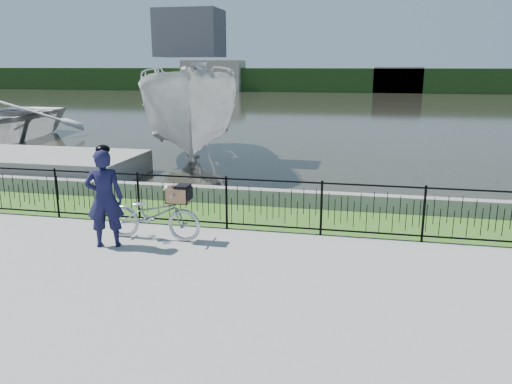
# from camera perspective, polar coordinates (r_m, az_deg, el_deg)

# --- Properties ---
(ground) EXTENTS (120.00, 120.00, 0.00)m
(ground) POSITION_cam_1_polar(r_m,az_deg,el_deg) (9.06, 0.17, -7.75)
(ground) COLOR gray
(ground) RESTS_ON ground
(grass_strip) EXTENTS (60.00, 2.00, 0.01)m
(grass_strip) POSITION_cam_1_polar(r_m,az_deg,el_deg) (11.48, 2.79, -2.95)
(grass_strip) COLOR #38631F
(grass_strip) RESTS_ON ground
(water) EXTENTS (120.00, 120.00, 0.00)m
(water) POSITION_cam_1_polar(r_m,az_deg,el_deg) (41.40, 9.54, 9.40)
(water) COLOR black
(water) RESTS_ON ground
(quay_wall) EXTENTS (60.00, 0.30, 0.40)m
(quay_wall) POSITION_cam_1_polar(r_m,az_deg,el_deg) (12.37, 3.54, -0.73)
(quay_wall) COLOR gray
(quay_wall) RESTS_ON ground
(fence) EXTENTS (14.00, 0.06, 1.15)m
(fence) POSITION_cam_1_polar(r_m,az_deg,el_deg) (10.37, 1.96, -1.54)
(fence) COLOR black
(fence) RESTS_ON ground
(far_treeline) EXTENTS (120.00, 6.00, 3.00)m
(far_treeline) POSITION_cam_1_polar(r_m,az_deg,el_deg) (68.28, 10.63, 12.48)
(far_treeline) COLOR #223F18
(far_treeline) RESTS_ON ground
(far_building_left) EXTENTS (8.00, 4.00, 4.00)m
(far_building_left) POSITION_cam_1_polar(r_m,az_deg,el_deg) (69.11, -4.89, 13.10)
(far_building_left) COLOR #AE9B8C
(far_building_left) RESTS_ON ground
(far_building_right) EXTENTS (6.00, 3.00, 3.20)m
(far_building_right) POSITION_cam_1_polar(r_m,az_deg,el_deg) (66.89, 15.85, 12.24)
(far_building_right) COLOR #AE9B8C
(far_building_right) RESTS_ON ground
(bicycle_rig) EXTENTS (1.96, 0.68, 1.17)m
(bicycle_rig) POSITION_cam_1_polar(r_m,az_deg,el_deg) (10.15, -11.59, -2.47)
(bicycle_rig) COLOR #AFB4BC
(bicycle_rig) RESTS_ON ground
(cyclist) EXTENTS (0.81, 0.66, 1.97)m
(cyclist) POSITION_cam_1_polar(r_m,az_deg,el_deg) (9.87, -16.93, -0.60)
(cyclist) COLOR black
(cyclist) RESTS_ON ground
(boat_near) EXTENTS (6.09, 9.61, 5.28)m
(boat_near) POSITION_cam_1_polar(r_m,az_deg,el_deg) (18.45, -7.31, 9.45)
(boat_near) COLOR #B7B7B7
(boat_near) RESTS_ON water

